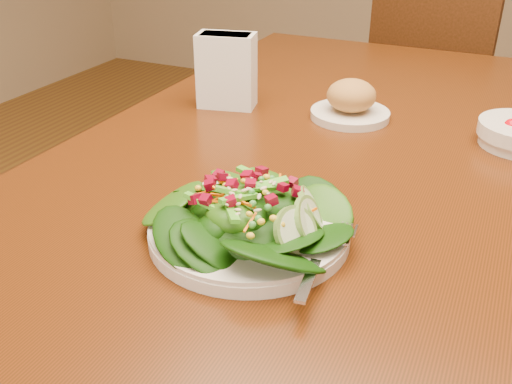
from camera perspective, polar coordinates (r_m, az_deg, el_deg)
dining_table at (r=1.05m, az=9.08°, el=-0.08°), size 0.90×1.40×0.75m
chair_far at (r=2.06m, az=17.07°, el=7.86°), size 0.46×0.47×0.87m
salad_plate at (r=0.70m, az=-0.03°, el=-2.80°), size 0.26×0.25×0.07m
bread_plate at (r=1.10m, az=9.46°, el=8.80°), size 0.15×0.15×0.08m
napkin_holder at (r=1.14m, az=-2.96°, el=12.21°), size 0.12×0.08×0.14m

